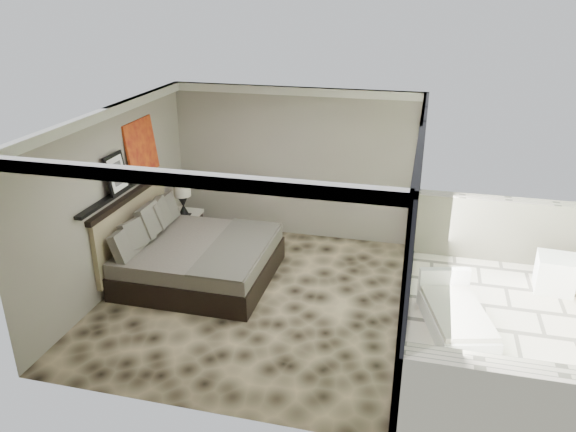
% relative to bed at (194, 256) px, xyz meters
% --- Properties ---
extents(floor, '(5.00, 5.00, 0.00)m').
position_rel_bed_xyz_m(floor, '(1.16, -0.40, -0.37)').
color(floor, black).
rests_on(floor, ground).
extents(ceiling, '(4.50, 5.00, 0.02)m').
position_rel_bed_xyz_m(ceiling, '(1.16, -0.40, 2.42)').
color(ceiling, silver).
rests_on(ceiling, back_wall).
extents(back_wall, '(4.50, 0.02, 2.80)m').
position_rel_bed_xyz_m(back_wall, '(1.16, 2.09, 1.03)').
color(back_wall, gray).
rests_on(back_wall, floor).
extents(left_wall, '(0.02, 5.00, 2.80)m').
position_rel_bed_xyz_m(left_wall, '(-1.08, -0.40, 1.03)').
color(left_wall, gray).
rests_on(left_wall, floor).
extents(glass_wall, '(0.08, 5.00, 2.80)m').
position_rel_bed_xyz_m(glass_wall, '(3.41, -0.40, 1.03)').
color(glass_wall, white).
rests_on(glass_wall, floor).
extents(terrace_slab, '(3.00, 5.00, 0.12)m').
position_rel_bed_xyz_m(terrace_slab, '(4.91, -0.40, -0.43)').
color(terrace_slab, silver).
rests_on(terrace_slab, ground).
extents(picture_ledge, '(0.12, 2.20, 0.05)m').
position_rel_bed_xyz_m(picture_ledge, '(-1.02, -0.30, 1.13)').
color(picture_ledge, black).
rests_on(picture_ledge, left_wall).
extents(bed, '(2.32, 2.25, 1.29)m').
position_rel_bed_xyz_m(bed, '(0.00, 0.00, 0.00)').
color(bed, black).
rests_on(bed, floor).
extents(nightstand, '(0.68, 0.68, 0.54)m').
position_rel_bed_xyz_m(nightstand, '(-0.75, 1.37, -0.10)').
color(nightstand, black).
rests_on(nightstand, floor).
extents(table_lamp, '(0.31, 0.31, 0.57)m').
position_rel_bed_xyz_m(table_lamp, '(-0.74, 1.33, 0.51)').
color(table_lamp, black).
rests_on(table_lamp, nightstand).
extents(abstract_canvas, '(0.13, 0.90, 0.90)m').
position_rel_bed_xyz_m(abstract_canvas, '(-1.04, 0.53, 1.60)').
color(abstract_canvas, '#A11A0D').
rests_on(abstract_canvas, picture_ledge).
extents(framed_print, '(0.11, 0.50, 0.60)m').
position_rel_bed_xyz_m(framed_print, '(-0.98, -0.38, 1.45)').
color(framed_print, black).
rests_on(framed_print, picture_ledge).
extents(ottoman, '(0.61, 0.61, 0.56)m').
position_rel_bed_xyz_m(ottoman, '(5.61, 1.00, -0.09)').
color(ottoman, white).
rests_on(ottoman, terrace_slab).
extents(lounger, '(1.10, 1.64, 0.59)m').
position_rel_bed_xyz_m(lounger, '(4.09, -0.49, -0.19)').
color(lounger, white).
rests_on(lounger, terrace_slab).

